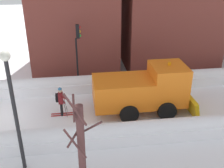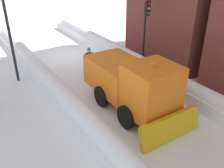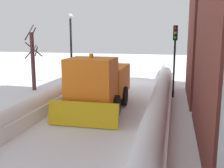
# 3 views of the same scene
# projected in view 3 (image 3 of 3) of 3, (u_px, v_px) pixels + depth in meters

# --- Properties ---
(ground_plane) EXTENTS (80.00, 80.00, 0.00)m
(ground_plane) POSITION_uv_depth(u_px,v_px,m) (96.00, 117.00, 13.34)
(ground_plane) COLOR white
(snowbank_left) EXTENTS (1.10, 36.00, 1.13)m
(snowbank_left) POSITION_uv_depth(u_px,v_px,m) (158.00, 111.00, 12.59)
(snowbank_left) COLOR white
(snowbank_left) RESTS_ON ground
(snowbank_right) EXTENTS (1.10, 36.00, 1.06)m
(snowbank_right) POSITION_uv_depth(u_px,v_px,m) (40.00, 105.00, 13.90)
(snowbank_right) COLOR white
(snowbank_right) RESTS_ON ground
(plow_truck) EXTENTS (3.20, 5.98, 3.12)m
(plow_truck) POSITION_uv_depth(u_px,v_px,m) (99.00, 83.00, 14.45)
(plow_truck) COLOR orange
(plow_truck) RESTS_ON ground
(skier) EXTENTS (0.62, 1.80, 1.81)m
(skier) POSITION_uv_depth(u_px,v_px,m) (121.00, 77.00, 19.21)
(skier) COLOR black
(skier) RESTS_ON ground
(traffic_light_pole) EXTENTS (0.28, 0.42, 4.52)m
(traffic_light_pole) POSITION_uv_depth(u_px,v_px,m) (175.00, 48.00, 16.88)
(traffic_light_pole) COLOR black
(traffic_light_pole) RESTS_ON ground
(street_lamp) EXTENTS (0.40, 0.40, 5.52)m
(street_lamp) POSITION_uv_depth(u_px,v_px,m) (71.00, 41.00, 21.16)
(street_lamp) COLOR black
(street_lamp) RESTS_ON ground
(bare_tree_near) EXTENTS (1.27, 1.39, 4.66)m
(bare_tree_near) POSITION_uv_depth(u_px,v_px,m) (33.00, 60.00, 19.35)
(bare_tree_near) COLOR #4F2E2D
(bare_tree_near) RESTS_ON ground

